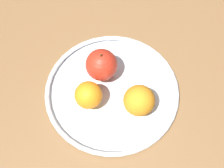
{
  "coord_description": "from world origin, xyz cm",
  "views": [
    {
      "loc": [
        27.18,
        -23.35,
        72.12
      ],
      "look_at": [
        0.0,
        0.0,
        4.8
      ],
      "focal_mm": 50.0,
      "sensor_mm": 36.0,
      "label": 1
    }
  ],
  "objects_px": {
    "fruit_bowl": "(112,91)",
    "orange_front_left": "(88,95)",
    "apple": "(101,65)",
    "orange_back_right": "(139,101)"
  },
  "relations": [
    {
      "from": "fruit_bowl",
      "to": "orange_front_left",
      "type": "relative_size",
      "value": 5.06
    },
    {
      "from": "fruit_bowl",
      "to": "apple",
      "type": "relative_size",
      "value": 3.86
    },
    {
      "from": "apple",
      "to": "orange_front_left",
      "type": "relative_size",
      "value": 1.31
    },
    {
      "from": "fruit_bowl",
      "to": "orange_back_right",
      "type": "relative_size",
      "value": 4.52
    },
    {
      "from": "fruit_bowl",
      "to": "apple",
      "type": "bearing_deg",
      "value": 167.76
    },
    {
      "from": "fruit_bowl",
      "to": "orange_back_right",
      "type": "bearing_deg",
      "value": 12.26
    },
    {
      "from": "fruit_bowl",
      "to": "orange_front_left",
      "type": "xyz_separation_m",
      "value": [
        -0.01,
        -0.06,
        0.04
      ]
    },
    {
      "from": "apple",
      "to": "orange_back_right",
      "type": "relative_size",
      "value": 1.17
    },
    {
      "from": "apple",
      "to": "fruit_bowl",
      "type": "bearing_deg",
      "value": -12.24
    },
    {
      "from": "fruit_bowl",
      "to": "orange_front_left",
      "type": "height_order",
      "value": "orange_front_left"
    }
  ]
}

